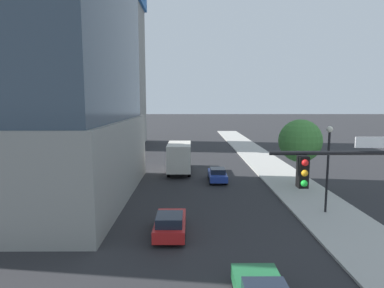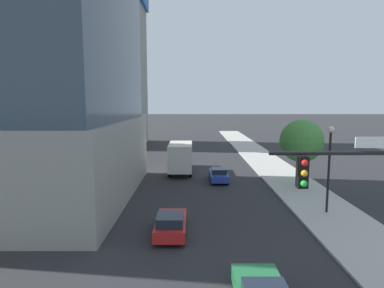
% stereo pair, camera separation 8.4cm
% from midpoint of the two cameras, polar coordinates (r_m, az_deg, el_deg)
% --- Properties ---
extents(sidewalk, '(4.95, 120.00, 0.15)m').
position_cam_midpoint_polar(sidewalk, '(28.49, 19.90, -8.96)').
color(sidewalk, '#B2AFA8').
rests_on(sidewalk, ground).
extents(construction_building, '(16.29, 25.06, 38.07)m').
position_cam_midpoint_polar(construction_building, '(62.44, -16.26, 14.18)').
color(construction_building, gray).
rests_on(construction_building, ground).
extents(traffic_light_pole, '(5.22, 0.48, 6.91)m').
position_cam_midpoint_polar(traffic_light_pole, '(12.40, 29.05, -8.31)').
color(traffic_light_pole, black).
rests_on(traffic_light_pole, sidewalk).
extents(street_lamp, '(0.44, 0.44, 6.10)m').
position_cam_midpoint_polar(street_lamp, '(24.37, 22.80, -2.09)').
color(street_lamp, black).
rests_on(street_lamp, sidewalk).
extents(street_tree, '(3.94, 3.94, 6.17)m').
position_cam_midpoint_polar(street_tree, '(31.33, 18.46, 0.52)').
color(street_tree, brown).
rests_on(street_tree, sidewalk).
extents(car_red, '(1.79, 4.04, 1.48)m').
position_cam_midpoint_polar(car_red, '(19.79, -3.98, -13.89)').
color(car_red, red).
rests_on(car_red, ground).
extents(car_blue, '(1.72, 4.12, 1.36)m').
position_cam_midpoint_polar(car_blue, '(32.55, 4.42, -5.39)').
color(car_blue, '#233D9E').
rests_on(car_blue, ground).
extents(box_truck, '(2.50, 7.72, 3.37)m').
position_cam_midpoint_polar(box_truck, '(36.34, -2.28, -2.15)').
color(box_truck, silver).
rests_on(box_truck, ground).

